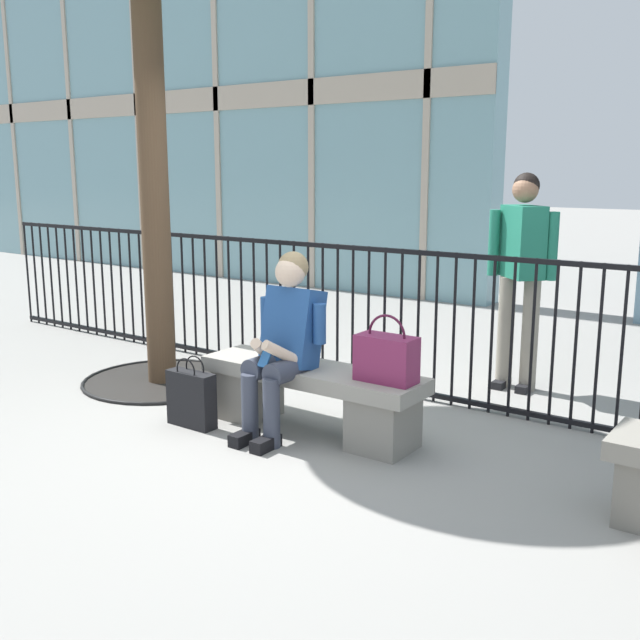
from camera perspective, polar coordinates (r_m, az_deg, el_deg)
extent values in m
plane|color=gray|center=(5.08, -0.66, -8.50)|extent=(60.00, 60.00, 0.00)
cube|color=gray|center=(4.96, -0.67, -4.15)|extent=(1.60, 0.44, 0.10)
cube|color=gray|center=(5.36, -5.53, -5.51)|extent=(0.36, 0.37, 0.35)
cube|color=gray|center=(4.73, 4.86, -7.83)|extent=(0.36, 0.37, 0.35)
cylinder|color=#383D4C|center=(4.93, -3.92, -3.43)|extent=(0.15, 0.40, 0.15)
cylinder|color=#383D4C|center=(4.85, -5.39, -6.72)|extent=(0.11, 0.11, 0.45)
cube|color=black|center=(4.87, -5.82, -8.96)|extent=(0.09, 0.22, 0.08)
cylinder|color=#383D4C|center=(4.82, -2.26, -3.76)|extent=(0.15, 0.40, 0.15)
cylinder|color=#383D4C|center=(4.74, -3.73, -7.13)|extent=(0.11, 0.11, 0.45)
cube|color=black|center=(4.76, -4.17, -9.42)|extent=(0.09, 0.22, 0.08)
cube|color=#234C8C|center=(4.92, -2.11, -0.55)|extent=(0.36, 0.30, 0.55)
cylinder|color=#234C8C|center=(5.05, -4.10, 0.31)|extent=(0.08, 0.08, 0.26)
cylinder|color=beige|center=(4.83, -4.45, -2.27)|extent=(0.16, 0.28, 0.20)
cylinder|color=#234C8C|center=(4.79, -0.03, -0.29)|extent=(0.08, 0.08, 0.26)
cylinder|color=beige|center=(4.74, -2.96, -2.55)|extent=(0.16, 0.28, 0.20)
cube|color=#2D6BB7|center=(4.74, -4.17, -2.78)|extent=(0.07, 0.10, 0.13)
sphere|color=beige|center=(4.84, -2.29, 3.69)|extent=(0.20, 0.20, 0.20)
sphere|color=#997F59|center=(4.86, -2.08, 4.08)|extent=(0.20, 0.20, 0.20)
cube|color=#7A234C|center=(4.59, 5.10, -2.98)|extent=(0.38, 0.18, 0.29)
torus|color=#49152D|center=(4.56, 5.14, -1.17)|extent=(0.26, 0.02, 0.26)
cube|color=black|center=(5.19, -9.81, -5.99)|extent=(0.36, 0.12, 0.38)
torus|color=black|center=(5.11, -10.24, -3.84)|extent=(0.17, 0.01, 0.17)
torus|color=black|center=(5.16, -9.55, -3.64)|extent=(0.17, 0.01, 0.17)
cylinder|color=gray|center=(6.16, 14.02, -0.90)|extent=(0.13, 0.13, 0.90)
cube|color=black|center=(6.23, 13.70, -4.74)|extent=(0.09, 0.22, 0.06)
cylinder|color=gray|center=(6.10, 15.76, -1.13)|extent=(0.13, 0.13, 0.90)
cube|color=black|center=(6.16, 15.42, -5.01)|extent=(0.09, 0.22, 0.06)
cube|color=#1E7259|center=(6.02, 15.25, 5.79)|extent=(0.43, 0.42, 0.56)
cylinder|color=#1E7259|center=(6.11, 13.16, 5.78)|extent=(0.08, 0.08, 0.52)
cylinder|color=#1E7259|center=(5.94, 17.36, 5.41)|extent=(0.08, 0.08, 0.52)
sphere|color=#8E664C|center=(5.99, 15.45, 9.59)|extent=(0.20, 0.20, 0.20)
sphere|color=black|center=(6.01, 15.53, 9.88)|extent=(0.20, 0.20, 0.20)
cylinder|color=black|center=(9.15, -21.48, 3.41)|extent=(0.02, 0.02, 1.15)
cylinder|color=black|center=(9.03, -20.97, 3.35)|extent=(0.02, 0.02, 1.15)
cylinder|color=black|center=(8.90, -20.44, 3.28)|extent=(0.02, 0.02, 1.15)
cylinder|color=black|center=(8.78, -19.89, 3.22)|extent=(0.02, 0.02, 1.15)
cylinder|color=black|center=(8.66, -19.33, 3.15)|extent=(0.02, 0.02, 1.15)
cylinder|color=black|center=(8.54, -18.76, 3.08)|extent=(0.02, 0.02, 1.15)
cylinder|color=black|center=(8.42, -18.17, 3.00)|extent=(0.02, 0.02, 1.15)
cylinder|color=black|center=(8.31, -17.56, 2.93)|extent=(0.02, 0.02, 1.15)
cylinder|color=black|center=(8.19, -16.94, 2.85)|extent=(0.02, 0.02, 1.15)
cylinder|color=black|center=(8.07, -16.29, 2.77)|extent=(0.02, 0.02, 1.15)
cylinder|color=black|center=(7.96, -15.63, 2.68)|extent=(0.02, 0.02, 1.15)
cylinder|color=black|center=(7.85, -14.95, 2.59)|extent=(0.02, 0.02, 1.15)
cylinder|color=black|center=(7.73, -14.25, 2.50)|extent=(0.02, 0.02, 1.15)
cylinder|color=black|center=(7.62, -13.53, 2.41)|extent=(0.02, 0.02, 1.15)
cylinder|color=black|center=(7.51, -12.79, 2.32)|extent=(0.02, 0.02, 1.15)
cylinder|color=black|center=(7.40, -12.02, 2.22)|extent=(0.02, 0.02, 1.15)
cylinder|color=black|center=(7.30, -11.24, 2.11)|extent=(0.02, 0.02, 1.15)
cylinder|color=black|center=(7.19, -10.43, 2.01)|extent=(0.02, 0.02, 1.15)
cylinder|color=black|center=(7.09, -9.60, 1.90)|extent=(0.02, 0.02, 1.15)
cylinder|color=black|center=(6.98, -8.74, 1.78)|extent=(0.02, 0.02, 1.15)
cylinder|color=black|center=(6.88, -7.85, 1.67)|extent=(0.02, 0.02, 1.15)
cylinder|color=black|center=(6.78, -6.94, 1.54)|extent=(0.02, 0.02, 1.15)
cylinder|color=black|center=(6.68, -6.01, 1.42)|extent=(0.02, 0.02, 1.15)
cylinder|color=black|center=(6.59, -5.04, 1.29)|extent=(0.02, 0.02, 1.15)
cylinder|color=black|center=(6.49, -4.05, 1.16)|extent=(0.02, 0.02, 1.15)
cylinder|color=black|center=(6.40, -3.03, 1.02)|extent=(0.02, 0.02, 1.15)
cylinder|color=black|center=(6.31, -1.98, 0.88)|extent=(0.02, 0.02, 1.15)
cylinder|color=black|center=(6.23, -0.90, 0.73)|extent=(0.02, 0.02, 1.15)
cylinder|color=black|center=(6.14, 0.21, 0.58)|extent=(0.02, 0.02, 1.15)
cylinder|color=black|center=(6.06, 1.35, 0.43)|extent=(0.02, 0.02, 1.15)
cylinder|color=black|center=(5.98, 2.52, 0.27)|extent=(0.02, 0.02, 1.15)
cylinder|color=black|center=(5.90, 3.72, 0.10)|extent=(0.02, 0.02, 1.15)
cylinder|color=black|center=(5.82, 4.95, -0.07)|extent=(0.02, 0.02, 1.15)
cylinder|color=black|center=(5.75, 6.22, -0.24)|extent=(0.02, 0.02, 1.15)
cylinder|color=black|center=(5.68, 7.52, -0.41)|extent=(0.02, 0.02, 1.15)
cylinder|color=black|center=(5.62, 8.84, -0.60)|extent=(0.02, 0.02, 1.15)
cylinder|color=black|center=(5.55, 10.20, -0.78)|extent=(0.02, 0.02, 1.15)
cylinder|color=black|center=(5.49, 11.59, -0.97)|extent=(0.02, 0.02, 1.15)
cylinder|color=black|center=(5.44, 13.01, -1.16)|extent=(0.02, 0.02, 1.15)
cylinder|color=black|center=(5.39, 14.46, -1.35)|extent=(0.02, 0.02, 1.15)
cylinder|color=black|center=(5.34, 15.94, -1.55)|extent=(0.02, 0.02, 1.15)
cylinder|color=black|center=(5.29, 17.44, -1.75)|extent=(0.02, 0.02, 1.15)
cylinder|color=black|center=(5.25, 18.97, -1.95)|extent=(0.02, 0.02, 1.15)
cylinder|color=black|center=(5.21, 20.52, -2.16)|extent=(0.02, 0.02, 1.15)
cylinder|color=black|center=(5.18, 22.10, -2.36)|extent=(0.02, 0.02, 1.15)
cube|color=black|center=(5.92, 5.48, -5.12)|extent=(9.61, 0.04, 0.04)
cube|color=black|center=(5.70, 5.69, 5.30)|extent=(9.61, 0.04, 0.04)
cylinder|color=black|center=(6.35, -11.95, -4.57)|extent=(1.28, 1.28, 0.01)
torus|color=black|center=(6.35, -11.96, -4.51)|extent=(1.31, 1.31, 0.03)
cylinder|color=#4C3826|center=(6.11, -12.63, 10.89)|extent=(0.23, 0.23, 3.40)
cube|color=#AD9E8C|center=(16.64, -23.00, 20.23)|extent=(0.10, 0.04, 9.00)
cube|color=#AD9E8C|center=(15.15, -19.06, 21.45)|extent=(0.10, 0.04, 9.00)
cube|color=#AD9E8C|center=(12.82, -11.06, 16.08)|extent=(11.02, 0.04, 0.36)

